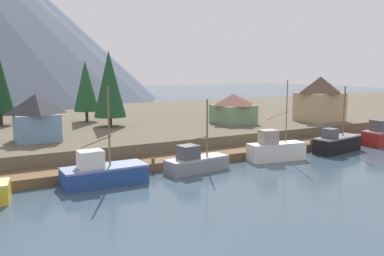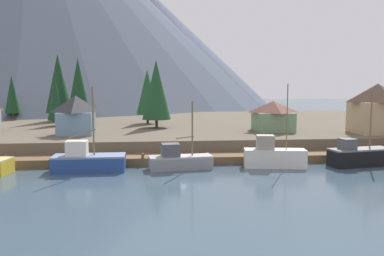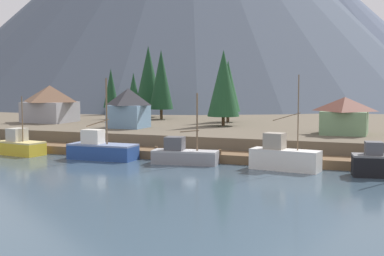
{
  "view_description": "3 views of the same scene",
  "coord_description": "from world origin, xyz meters",
  "px_view_note": "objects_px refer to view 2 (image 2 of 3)",
  "views": [
    {
      "loc": [
        -21.73,
        -39.98,
        11.32
      ],
      "look_at": [
        2.34,
        2.69,
        4.18
      ],
      "focal_mm": 37.99,
      "sensor_mm": 36.0,
      "label": 1
    },
    {
      "loc": [
        -2.79,
        -48.17,
        9.98
      ],
      "look_at": [
        2.24,
        2.36,
        4.41
      ],
      "focal_mm": 37.44,
      "sensor_mm": 36.0,
      "label": 2
    },
    {
      "loc": [
        22.52,
        -57.29,
        9.38
      ],
      "look_at": [
        -0.66,
        3.51,
        3.63
      ],
      "focal_mm": 49.93,
      "sensor_mm": 36.0,
      "label": 3
    }
  ],
  "objects_px": {
    "conifer_mid_right": "(147,92)",
    "conifer_back_right": "(12,94)",
    "house_tan": "(377,108)",
    "house_blue": "(76,115)",
    "conifer_mid_left": "(156,90)",
    "house_green": "(273,116)",
    "conifer_near_right": "(78,86)",
    "conifer_near_left": "(56,100)",
    "fishing_boat_grey": "(179,160)",
    "conifer_back_left": "(58,83)",
    "fishing_boat_blue": "(88,161)",
    "fishing_boat_white": "(273,156)",
    "fishing_boat_black": "(360,156)"
  },
  "relations": [
    {
      "from": "conifer_back_left",
      "to": "fishing_boat_blue",
      "type": "bearing_deg",
      "value": -72.97
    },
    {
      "from": "conifer_near_right",
      "to": "conifer_mid_left",
      "type": "distance_m",
      "value": 17.56
    },
    {
      "from": "conifer_mid_right",
      "to": "conifer_back_right",
      "type": "distance_m",
      "value": 30.14
    },
    {
      "from": "conifer_back_right",
      "to": "fishing_boat_blue",
      "type": "bearing_deg",
      "value": -62.0
    },
    {
      "from": "conifer_mid_left",
      "to": "conifer_back_right",
      "type": "bearing_deg",
      "value": 148.58
    },
    {
      "from": "house_green",
      "to": "house_blue",
      "type": "distance_m",
      "value": 30.57
    },
    {
      "from": "fishing_boat_grey",
      "to": "conifer_mid_left",
      "type": "relative_size",
      "value": 0.69
    },
    {
      "from": "fishing_boat_blue",
      "to": "conifer_back_right",
      "type": "relative_size",
      "value": 1.03
    },
    {
      "from": "house_green",
      "to": "house_blue",
      "type": "height_order",
      "value": "house_blue"
    },
    {
      "from": "fishing_boat_grey",
      "to": "fishing_boat_white",
      "type": "height_order",
      "value": "fishing_boat_white"
    },
    {
      "from": "house_blue",
      "to": "conifer_mid_left",
      "type": "distance_m",
      "value": 14.96
    },
    {
      "from": "fishing_boat_grey",
      "to": "house_green",
      "type": "xyz_separation_m",
      "value": [
        16.16,
        15.79,
        3.89
      ]
    },
    {
      "from": "conifer_back_right",
      "to": "conifer_back_left",
      "type": "bearing_deg",
      "value": -20.96
    },
    {
      "from": "house_green",
      "to": "conifer_near_right",
      "type": "xyz_separation_m",
      "value": [
        -33.22,
        16.22,
        4.66
      ]
    },
    {
      "from": "house_tan",
      "to": "conifer_near_right",
      "type": "relative_size",
      "value": 0.61
    },
    {
      "from": "fishing_boat_blue",
      "to": "conifer_near_right",
      "type": "xyz_separation_m",
      "value": [
        -6.5,
        32.04,
        8.43
      ]
    },
    {
      "from": "house_green",
      "to": "conifer_near_left",
      "type": "relative_size",
      "value": 0.74
    },
    {
      "from": "conifer_near_left",
      "to": "fishing_boat_grey",
      "type": "bearing_deg",
      "value": -53.55
    },
    {
      "from": "conifer_near_left",
      "to": "conifer_near_right",
      "type": "xyz_separation_m",
      "value": [
        3.23,
        4.54,
        2.46
      ]
    },
    {
      "from": "fishing_boat_white",
      "to": "conifer_back_right",
      "type": "xyz_separation_m",
      "value": [
        -43.61,
        40.7,
        6.52
      ]
    },
    {
      "from": "fishing_boat_blue",
      "to": "conifer_back_right",
      "type": "bearing_deg",
      "value": 117.53
    },
    {
      "from": "house_blue",
      "to": "conifer_near_left",
      "type": "relative_size",
      "value": 0.7
    },
    {
      "from": "fishing_boat_black",
      "to": "house_blue",
      "type": "bearing_deg",
      "value": 148.8
    },
    {
      "from": "conifer_mid_right",
      "to": "conifer_back_left",
      "type": "bearing_deg",
      "value": 159.76
    },
    {
      "from": "fishing_boat_grey",
      "to": "conifer_near_left",
      "type": "xyz_separation_m",
      "value": [
        -20.3,
        27.48,
        6.09
      ]
    },
    {
      "from": "fishing_boat_black",
      "to": "conifer_mid_right",
      "type": "bearing_deg",
      "value": 121.21
    },
    {
      "from": "house_tan",
      "to": "conifer_mid_left",
      "type": "xyz_separation_m",
      "value": [
        -33.35,
        11.11,
        2.67
      ]
    },
    {
      "from": "conifer_mid_right",
      "to": "conifer_back_right",
      "type": "height_order",
      "value": "conifer_mid_right"
    },
    {
      "from": "fishing_boat_blue",
      "to": "conifer_near_right",
      "type": "bearing_deg",
      "value": 100.99
    },
    {
      "from": "fishing_boat_black",
      "to": "house_tan",
      "type": "bearing_deg",
      "value": 43.39
    },
    {
      "from": "fishing_boat_grey",
      "to": "conifer_back_left",
      "type": "height_order",
      "value": "conifer_back_left"
    },
    {
      "from": "house_green",
      "to": "conifer_near_right",
      "type": "bearing_deg",
      "value": 153.98
    },
    {
      "from": "house_blue",
      "to": "conifer_back_left",
      "type": "bearing_deg",
      "value": 108.35
    },
    {
      "from": "conifer_near_left",
      "to": "house_tan",
      "type": "bearing_deg",
      "value": -17.5
    },
    {
      "from": "conifer_near_right",
      "to": "conifer_back_right",
      "type": "bearing_deg",
      "value": 150.29
    },
    {
      "from": "fishing_boat_blue",
      "to": "fishing_boat_grey",
      "type": "height_order",
      "value": "fishing_boat_blue"
    },
    {
      "from": "conifer_near_right",
      "to": "conifer_near_left",
      "type": "bearing_deg",
      "value": -125.45
    },
    {
      "from": "fishing_boat_white",
      "to": "conifer_near_left",
      "type": "height_order",
      "value": "conifer_near_left"
    },
    {
      "from": "conifer_back_left",
      "to": "conifer_back_right",
      "type": "xyz_separation_m",
      "value": [
        -10.39,
        3.98,
        -2.22
      ]
    },
    {
      "from": "house_tan",
      "to": "house_blue",
      "type": "distance_m",
      "value": 45.46
    },
    {
      "from": "conifer_near_right",
      "to": "conifer_back_left",
      "type": "height_order",
      "value": "conifer_back_left"
    },
    {
      "from": "house_tan",
      "to": "conifer_mid_right",
      "type": "distance_m",
      "value": 39.74
    },
    {
      "from": "house_green",
      "to": "conifer_back_left",
      "type": "xyz_separation_m",
      "value": [
        -37.97,
        20.88,
        5.16
      ]
    },
    {
      "from": "fishing_boat_white",
      "to": "house_green",
      "type": "xyz_separation_m",
      "value": [
        4.74,
        15.85,
        3.58
      ]
    },
    {
      "from": "house_blue",
      "to": "conifer_near_left",
      "type": "distance_m",
      "value": 14.6
    },
    {
      "from": "conifer_near_left",
      "to": "conifer_near_right",
      "type": "height_order",
      "value": "conifer_near_right"
    },
    {
      "from": "fishing_boat_blue",
      "to": "house_blue",
      "type": "height_order",
      "value": "fishing_boat_blue"
    },
    {
      "from": "conifer_back_right",
      "to": "conifer_mid_left",
      "type": "bearing_deg",
      "value": -31.42
    },
    {
      "from": "fishing_boat_blue",
      "to": "fishing_boat_white",
      "type": "bearing_deg",
      "value": -0.53
    },
    {
      "from": "house_green",
      "to": "fishing_boat_white",
      "type": "bearing_deg",
      "value": -106.67
    }
  ]
}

